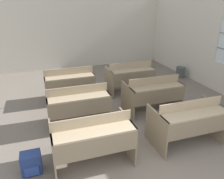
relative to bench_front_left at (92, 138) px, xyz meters
The scene contains 10 objects.
wall_back 5.92m from the bench_front_left, 82.92° to the left, with size 7.28×0.06×2.89m.
wall_right_with_window 4.90m from the bench_front_left, 25.85° to the left, with size 0.06×7.41×2.89m.
bench_front_left is the anchor object (origin of this frame).
bench_front_right 1.84m from the bench_front_left, ahead, with size 1.30×0.78×0.91m.
bench_second_left 1.33m from the bench_front_left, 89.59° to the left, with size 1.30×0.78×0.91m.
bench_second_right 2.27m from the bench_front_left, 36.11° to the left, with size 1.30×0.78×0.91m.
bench_third_left 2.69m from the bench_front_left, 89.45° to the left, with size 1.30×0.78×0.91m.
bench_third_right 3.24m from the bench_front_left, 56.04° to the left, with size 1.30×0.78×0.91m.
wastepaper_bin 5.23m from the bench_front_left, 39.46° to the left, with size 0.31×0.31×0.38m.
schoolbag 1.04m from the bench_front_left, behind, with size 0.31×0.26×0.35m.
Camera 1 is at (-1.37, -1.29, 2.58)m, focal length 35.00 mm.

